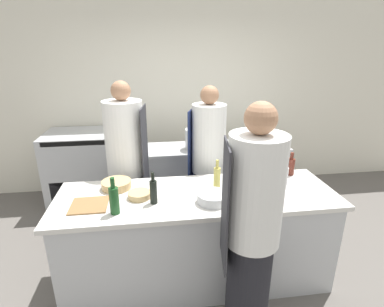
# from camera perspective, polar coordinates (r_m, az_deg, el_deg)

# --- Properties ---
(ground_plane) EXTENTS (16.00, 16.00, 0.00)m
(ground_plane) POSITION_cam_1_polar(r_m,az_deg,el_deg) (3.14, 0.95, -22.13)
(ground_plane) COLOR #605B56
(wall_back) EXTENTS (8.00, 0.06, 2.80)m
(wall_back) POSITION_cam_1_polar(r_m,az_deg,el_deg) (4.51, -3.16, 10.85)
(wall_back) COLOR silver
(wall_back) RESTS_ON ground_plane
(prep_counter) EXTENTS (2.44, 0.80, 0.88)m
(prep_counter) POSITION_cam_1_polar(r_m,az_deg,el_deg) (2.86, 1.00, -15.52)
(prep_counter) COLOR #B7BABC
(prep_counter) RESTS_ON ground_plane
(pass_counter) EXTENTS (2.11, 0.55, 0.88)m
(pass_counter) POSITION_cam_1_polar(r_m,az_deg,el_deg) (4.00, 2.63, -4.67)
(pass_counter) COLOR #B7BABC
(pass_counter) RESTS_ON ground_plane
(oven_range) EXTENTS (0.94, 0.72, 1.01)m
(oven_range) POSITION_cam_1_polar(r_m,az_deg,el_deg) (4.43, -19.84, -2.54)
(oven_range) COLOR #B7BABC
(oven_range) RESTS_ON ground_plane
(chef_at_prep_near) EXTENTS (0.41, 0.39, 1.79)m
(chef_at_prep_near) POSITION_cam_1_polar(r_m,az_deg,el_deg) (2.16, 11.25, -14.34)
(chef_at_prep_near) COLOR black
(chef_at_prep_near) RESTS_ON ground_plane
(chef_at_stove) EXTENTS (0.43, 0.41, 1.79)m
(chef_at_stove) POSITION_cam_1_polar(r_m,az_deg,el_deg) (3.24, -12.26, -2.50)
(chef_at_stove) COLOR black
(chef_at_stove) RESTS_ON ground_plane
(chef_at_pass_far) EXTENTS (0.42, 0.41, 1.72)m
(chef_at_pass_far) POSITION_cam_1_polar(r_m,az_deg,el_deg) (3.31, 3.04, -2.13)
(chef_at_pass_far) COLOR black
(chef_at_pass_far) RESTS_ON ground_plane
(bottle_olive_oil) EXTENTS (0.07, 0.07, 0.21)m
(bottle_olive_oil) POSITION_cam_1_polar(r_m,az_deg,el_deg) (3.11, 16.64, -2.42)
(bottle_olive_oil) COLOR #2D5175
(bottle_olive_oil) RESTS_ON prep_counter
(bottle_vinegar) EXTENTS (0.07, 0.07, 0.30)m
(bottle_vinegar) POSITION_cam_1_polar(r_m,az_deg,el_deg) (2.37, -14.62, -8.46)
(bottle_vinegar) COLOR #19471E
(bottle_vinegar) RESTS_ON prep_counter
(bottle_wine) EXTENTS (0.07, 0.07, 0.23)m
(bottle_wine) POSITION_cam_1_polar(r_m,az_deg,el_deg) (3.13, 18.30, -2.26)
(bottle_wine) COLOR #5B2319
(bottle_wine) RESTS_ON prep_counter
(bottle_cooking_oil) EXTENTS (0.06, 0.06, 0.27)m
(bottle_cooking_oil) POSITION_cam_1_polar(r_m,az_deg,el_deg) (2.46, -7.35, -7.12)
(bottle_cooking_oil) COLOR black
(bottle_cooking_oil) RESTS_ON prep_counter
(bottle_sauce) EXTENTS (0.08, 0.08, 0.26)m
(bottle_sauce) POSITION_cam_1_polar(r_m,az_deg,el_deg) (2.85, 17.06, -4.14)
(bottle_sauce) COLOR silver
(bottle_sauce) RESTS_ON prep_counter
(bottle_water) EXTENTS (0.06, 0.06, 0.28)m
(bottle_water) POSITION_cam_1_polar(r_m,az_deg,el_deg) (2.68, 4.77, -4.57)
(bottle_water) COLOR #B2A84C
(bottle_water) RESTS_ON prep_counter
(bowl_mixing_large) EXTENTS (0.19, 0.19, 0.05)m
(bowl_mixing_large) POSITION_cam_1_polar(r_m,az_deg,el_deg) (2.60, -9.98, -7.74)
(bowl_mixing_large) COLOR tan
(bowl_mixing_large) RESTS_ON prep_counter
(bowl_prep_small) EXTENTS (0.26, 0.26, 0.08)m
(bowl_prep_small) POSITION_cam_1_polar(r_m,az_deg,el_deg) (2.49, 3.99, -8.43)
(bowl_prep_small) COLOR #B7BABC
(bowl_prep_small) RESTS_ON prep_counter
(bowl_ceramic_blue) EXTENTS (0.26, 0.26, 0.07)m
(bowl_ceramic_blue) POSITION_cam_1_polar(r_m,az_deg,el_deg) (2.80, -14.19, -5.74)
(bowl_ceramic_blue) COLOR tan
(bowl_ceramic_blue) RESTS_ON prep_counter
(cutting_board) EXTENTS (0.29, 0.27, 0.01)m
(cutting_board) POSITION_cam_1_polar(r_m,az_deg,el_deg) (2.58, -18.98, -9.29)
(cutting_board) COLOR olive
(cutting_board) RESTS_ON prep_counter
(stockpot) EXTENTS (0.30, 0.30, 0.25)m
(stockpot) POSITION_cam_1_polar(r_m,az_deg,el_deg) (3.73, 1.00, 2.79)
(stockpot) COLOR #B7BABC
(stockpot) RESTS_ON pass_counter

